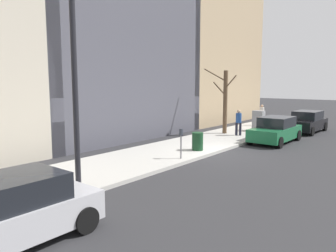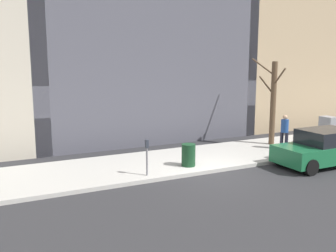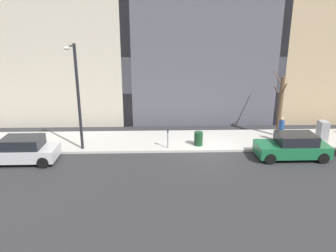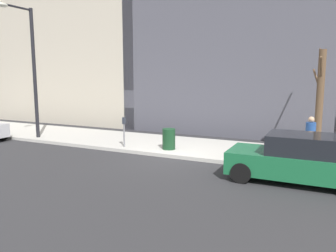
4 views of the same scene
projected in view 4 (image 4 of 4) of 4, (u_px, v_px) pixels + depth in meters
name	position (u px, v px, depth m)	size (l,w,h in m)	color
ground_plane	(170.00, 158.00, 13.30)	(120.00, 120.00, 0.00)	#2B2B2D
sidewalk	(189.00, 147.00, 15.07)	(4.00, 36.00, 0.15)	#B2AFA8
parked_car_green	(299.00, 159.00, 10.15)	(1.92, 4.20, 1.52)	#196038
parking_meter	(124.00, 129.00, 14.62)	(0.14, 0.10, 1.35)	slate
streetlamp	(30.00, 62.00, 16.34)	(1.97, 0.32, 6.50)	black
bare_tree	(319.00, 100.00, 13.01)	(2.41, 0.49, 4.35)	brown
trash_bin	(169.00, 139.00, 14.22)	(0.56, 0.56, 0.90)	#14381E
pedestrian_midblock	(310.00, 136.00, 12.26)	(0.38, 0.36, 1.66)	#1E1E2D
office_block_center	(248.00, 19.00, 22.50)	(12.40, 12.40, 14.39)	#4C4C56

